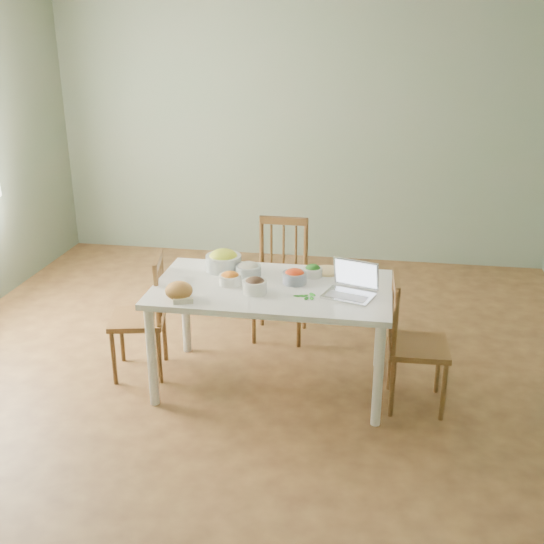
% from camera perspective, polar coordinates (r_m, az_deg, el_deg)
% --- Properties ---
extents(floor, '(5.00, 5.00, 0.00)m').
position_cam_1_polar(floor, '(4.83, -1.68, -8.30)').
color(floor, '#472D1A').
rests_on(floor, ground).
extents(wall_back, '(5.00, 0.00, 2.70)m').
position_cam_1_polar(wall_back, '(6.76, 2.39, 12.32)').
color(wall_back, slate).
rests_on(wall_back, ground).
extents(wall_front, '(5.00, 0.00, 2.70)m').
position_cam_1_polar(wall_front, '(2.09, -15.58, -8.59)').
color(wall_front, slate).
rests_on(wall_front, ground).
extents(dining_table, '(1.55, 0.87, 0.73)m').
position_cam_1_polar(dining_table, '(4.46, 0.00, -5.57)').
color(dining_table, white).
rests_on(dining_table, floor).
extents(chair_far, '(0.41, 0.39, 0.93)m').
position_cam_1_polar(chair_far, '(5.11, 0.68, -0.80)').
color(chair_far, '#532F13').
rests_on(chair_far, floor).
extents(chair_left, '(0.44, 0.45, 0.87)m').
position_cam_1_polar(chair_left, '(4.68, -11.53, -3.74)').
color(chair_left, '#532F13').
rests_on(chair_left, floor).
extents(chair_right, '(0.38, 0.40, 0.88)m').
position_cam_1_polar(chair_right, '(4.31, 12.55, -6.03)').
color(chair_right, '#532F13').
rests_on(chair_right, floor).
extents(bread_boule, '(0.23, 0.23, 0.11)m').
position_cam_1_polar(bread_boule, '(4.14, -8.04, -1.60)').
color(bread_boule, '#AA7C38').
rests_on(bread_boule, dining_table).
extents(butter_stick, '(0.13, 0.07, 0.03)m').
position_cam_1_polar(butter_stick, '(4.09, -7.68, -2.49)').
color(butter_stick, white).
rests_on(butter_stick, dining_table).
extents(bowl_squash, '(0.31, 0.31, 0.14)m').
position_cam_1_polar(bowl_squash, '(4.59, -4.21, 1.03)').
color(bowl_squash, yellow).
rests_on(bowl_squash, dining_table).
extents(bowl_carrot, '(0.20, 0.20, 0.08)m').
position_cam_1_polar(bowl_carrot, '(4.34, -3.65, -0.54)').
color(bowl_carrot, orange).
rests_on(bowl_carrot, dining_table).
extents(bowl_onion, '(0.18, 0.18, 0.09)m').
position_cam_1_polar(bowl_onion, '(4.48, -2.06, 0.25)').
color(bowl_onion, silver).
rests_on(bowl_onion, dining_table).
extents(bowl_mushroom, '(0.20, 0.20, 0.10)m').
position_cam_1_polar(bowl_mushroom, '(4.20, -1.49, -1.15)').
color(bowl_mushroom, '#371C14').
rests_on(bowl_mushroom, dining_table).
extents(bowl_redpep, '(0.21, 0.21, 0.10)m').
position_cam_1_polar(bowl_redpep, '(4.35, 1.97, -0.37)').
color(bowl_redpep, '#B22203').
rests_on(bowl_redpep, dining_table).
extents(bowl_broccoli, '(0.17, 0.17, 0.08)m').
position_cam_1_polar(bowl_broccoli, '(4.48, 3.55, 0.13)').
color(bowl_broccoli, '#135417').
rests_on(bowl_broccoli, dining_table).
extents(flatbread, '(0.21, 0.21, 0.02)m').
position_cam_1_polar(flatbread, '(4.57, 4.79, 0.10)').
color(flatbread, '#E7D184').
rests_on(flatbread, dining_table).
extents(basil_bunch, '(0.17, 0.17, 0.02)m').
position_cam_1_polar(basil_bunch, '(4.16, 2.82, -2.02)').
color(basil_bunch, '#116218').
rests_on(basil_bunch, dining_table).
extents(laptop, '(0.37, 0.34, 0.21)m').
position_cam_1_polar(laptop, '(4.14, 6.66, -0.79)').
color(laptop, silver).
rests_on(laptop, dining_table).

